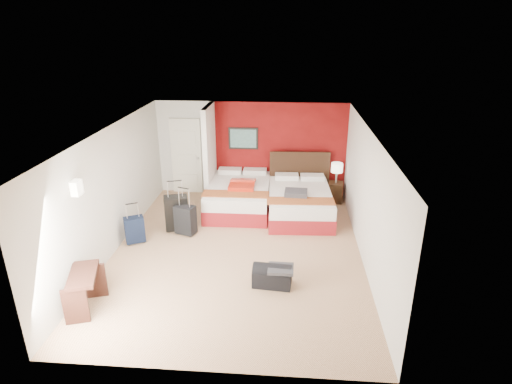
# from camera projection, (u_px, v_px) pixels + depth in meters

# --- Properties ---
(ground) EXTENTS (6.50, 6.50, 0.00)m
(ground) POSITION_uv_depth(u_px,v_px,m) (237.00, 251.00, 8.66)
(ground) COLOR tan
(ground) RESTS_ON ground
(room_walls) EXTENTS (5.02, 6.52, 2.50)m
(room_walls) POSITION_uv_depth(u_px,v_px,m) (183.00, 169.00, 9.62)
(room_walls) COLOR silver
(room_walls) RESTS_ON ground
(red_accent_panel) EXTENTS (3.50, 0.04, 2.50)m
(red_accent_panel) POSITION_uv_depth(u_px,v_px,m) (279.00, 150.00, 11.14)
(red_accent_panel) COLOR maroon
(red_accent_panel) RESTS_ON ground
(partition_wall) EXTENTS (0.12, 1.20, 2.50)m
(partition_wall) POSITION_uv_depth(u_px,v_px,m) (210.00, 155.00, 10.69)
(partition_wall) COLOR silver
(partition_wall) RESTS_ON ground
(entry_door) EXTENTS (0.82, 0.06, 2.05)m
(entry_door) POSITION_uv_depth(u_px,v_px,m) (186.00, 156.00, 11.38)
(entry_door) COLOR silver
(entry_door) RESTS_ON ground
(bed_left) EXTENTS (1.53, 2.18, 0.65)m
(bed_left) POSITION_uv_depth(u_px,v_px,m) (239.00, 197.00, 10.54)
(bed_left) COLOR silver
(bed_left) RESTS_ON ground
(bed_right) EXTENTS (1.58, 2.19, 0.64)m
(bed_right) POSITION_uv_depth(u_px,v_px,m) (299.00, 203.00, 10.17)
(bed_right) COLOR silver
(bed_right) RESTS_ON ground
(red_suitcase_open) EXTENTS (0.61, 0.84, 0.10)m
(red_suitcase_open) POSITION_uv_depth(u_px,v_px,m) (242.00, 184.00, 10.30)
(red_suitcase_open) COLOR red
(red_suitcase_open) RESTS_ON bed_left
(jacket_bundle) EXTENTS (0.54, 0.44, 0.12)m
(jacket_bundle) POSITION_uv_depth(u_px,v_px,m) (296.00, 193.00, 9.76)
(jacket_bundle) COLOR #3D3D43
(jacket_bundle) RESTS_ON bed_right
(nightstand) EXTENTS (0.42, 0.42, 0.53)m
(nightstand) POSITION_uv_depth(u_px,v_px,m) (335.00, 192.00, 11.00)
(nightstand) COLOR #321F10
(nightstand) RESTS_ON ground
(table_lamp) EXTENTS (0.36, 0.36, 0.53)m
(table_lamp) POSITION_uv_depth(u_px,v_px,m) (337.00, 173.00, 10.80)
(table_lamp) COLOR silver
(table_lamp) RESTS_ON nightstand
(suitcase_black) EXTENTS (0.59, 0.45, 0.77)m
(suitcase_black) POSITION_uv_depth(u_px,v_px,m) (177.00, 214.00, 9.44)
(suitcase_black) COLOR black
(suitcase_black) RESTS_ON ground
(suitcase_charcoal) EXTENTS (0.50, 0.40, 0.64)m
(suitcase_charcoal) POSITION_uv_depth(u_px,v_px,m) (186.00, 221.00, 9.26)
(suitcase_charcoal) COLOR black
(suitcase_charcoal) RESTS_ON ground
(suitcase_navy) EXTENTS (0.47, 0.40, 0.55)m
(suitcase_navy) POSITION_uv_depth(u_px,v_px,m) (135.00, 231.00, 8.91)
(suitcase_navy) COLOR black
(suitcase_navy) RESTS_ON ground
(duffel_bag) EXTENTS (0.71, 0.42, 0.34)m
(duffel_bag) POSITION_uv_depth(u_px,v_px,m) (272.00, 277.00, 7.47)
(duffel_bag) COLOR black
(duffel_bag) RESTS_ON ground
(jacket_draped) EXTENTS (0.46, 0.39, 0.06)m
(jacket_draped) POSITION_uv_depth(u_px,v_px,m) (281.00, 269.00, 7.34)
(jacket_draped) COLOR #323237
(jacket_draped) RESTS_ON duffel_bag
(desk) EXTENTS (0.63, 0.90, 0.68)m
(desk) POSITION_uv_depth(u_px,v_px,m) (86.00, 291.00, 6.78)
(desk) COLOR black
(desk) RESTS_ON ground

